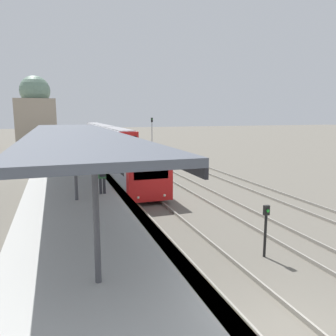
{
  "coord_description": "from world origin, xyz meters",
  "views": [
    {
      "loc": [
        -4.97,
        -5.43,
        5.2
      ],
      "look_at": [
        2.02,
        14.88,
        1.62
      ],
      "focal_mm": 35.0,
      "sensor_mm": 36.0,
      "label": 1
    }
  ],
  "objects": [
    {
      "name": "train_near",
      "position": [
        0.0,
        27.43,
        1.71
      ],
      "size": [
        2.6,
        31.05,
        3.07
      ],
      "color": "red",
      "rests_on": "ground_plane"
    },
    {
      "name": "train_far",
      "position": [
        4.04,
        58.24,
        1.67
      ],
      "size": [
        2.52,
        44.22,
        3.0
      ],
      "color": "red",
      "rests_on": "ground_plane"
    },
    {
      "name": "distant_domed_building",
      "position": [
        -7.42,
        46.73,
        4.89
      ],
      "size": [
        5.53,
        5.53,
        10.61
      ],
      "color": "gray",
      "rests_on": "ground_plane"
    },
    {
      "name": "platform_canopy",
      "position": [
        -4.07,
        11.06,
        4.21
      ],
      "size": [
        4.0,
        21.4,
        3.39
      ],
      "color": "#4C515B",
      "rests_on": "station_platform"
    },
    {
      "name": "person_on_platform",
      "position": [
        -2.72,
        11.87,
        1.93
      ],
      "size": [
        0.4,
        0.4,
        1.66
      ],
      "color": "#2D2D33",
      "rests_on": "station_platform"
    },
    {
      "name": "signal_post_near",
      "position": [
        2.07,
        4.14,
        1.2
      ],
      "size": [
        0.2,
        0.22,
        1.95
      ],
      "color": "black",
      "rests_on": "ground_plane"
    },
    {
      "name": "signal_mast_far",
      "position": [
        9.67,
        44.99,
        2.91
      ],
      "size": [
        0.28,
        0.29,
        4.57
      ],
      "color": "gray",
      "rests_on": "ground_plane"
    }
  ]
}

